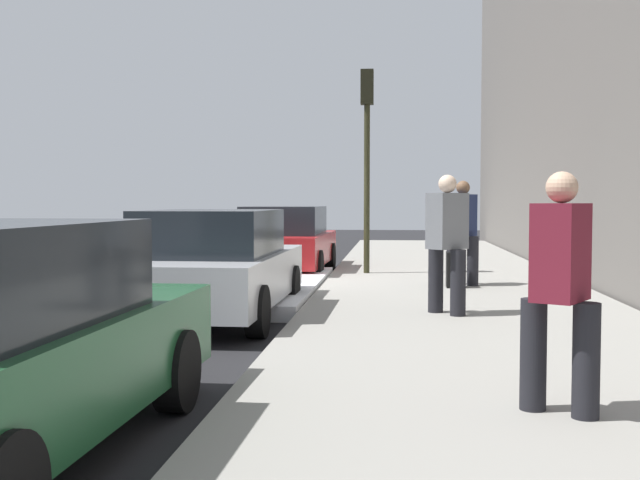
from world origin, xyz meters
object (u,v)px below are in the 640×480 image
(pedestrian_navy_coat, at_px, (463,229))
(pedestrian_burgundy_coat, at_px, (560,285))
(parked_car_silver, at_px, (215,265))
(parked_car_red, at_px, (286,241))
(rolling_suitcase, at_px, (453,270))
(pedestrian_grey_coat, at_px, (447,240))
(traffic_light_pole, at_px, (367,135))

(pedestrian_navy_coat, distance_m, pedestrian_burgundy_coat, 8.32)
(parked_car_silver, height_order, parked_car_red, same)
(parked_car_silver, xyz_separation_m, pedestrian_navy_coat, (3.42, -3.64, 0.37))
(parked_car_red, distance_m, rolling_suitcase, 4.79)
(pedestrian_grey_coat, relative_size, pedestrian_burgundy_coat, 1.08)
(pedestrian_grey_coat, bearing_deg, pedestrian_burgundy_coat, -174.40)
(parked_car_silver, bearing_deg, pedestrian_navy_coat, -46.76)
(rolling_suitcase, bearing_deg, parked_car_red, 44.88)
(pedestrian_navy_coat, bearing_deg, parked_car_silver, 133.24)
(traffic_light_pole, relative_size, rolling_suitcase, 4.28)
(parked_car_silver, xyz_separation_m, pedestrian_grey_coat, (-0.15, -3.13, 0.37))
(pedestrian_grey_coat, relative_size, traffic_light_pole, 0.44)
(pedestrian_burgundy_coat, bearing_deg, pedestrian_grey_coat, 5.60)
(pedestrian_burgundy_coat, height_order, traffic_light_pole, traffic_light_pole)
(parked_car_red, relative_size, pedestrian_burgundy_coat, 2.50)
(parked_car_red, bearing_deg, rolling_suitcase, -135.12)
(pedestrian_navy_coat, xyz_separation_m, pedestrian_grey_coat, (-3.57, 0.51, -0.01))
(pedestrian_grey_coat, height_order, pedestrian_burgundy_coat, pedestrian_grey_coat)
(traffic_light_pole, bearing_deg, parked_car_red, 64.24)
(pedestrian_burgundy_coat, xyz_separation_m, rolling_suitcase, (7.91, 0.15, -0.60))
(traffic_light_pole, height_order, rolling_suitcase, traffic_light_pole)
(parked_car_red, height_order, pedestrian_navy_coat, pedestrian_navy_coat)
(parked_car_silver, distance_m, pedestrian_burgundy_coat, 6.08)
(parked_car_red, height_order, traffic_light_pole, traffic_light_pole)
(pedestrian_burgundy_coat, relative_size, traffic_light_pole, 0.41)
(rolling_suitcase, bearing_deg, parked_car_silver, 131.18)
(parked_car_silver, relative_size, rolling_suitcase, 4.62)
(rolling_suitcase, bearing_deg, traffic_light_pole, 31.93)
(pedestrian_navy_coat, xyz_separation_m, pedestrian_burgundy_coat, (-8.31, 0.04, -0.08))
(pedestrian_navy_coat, relative_size, traffic_light_pole, 0.44)
(traffic_light_pole, bearing_deg, pedestrian_burgundy_coat, -170.63)
(parked_car_red, bearing_deg, pedestrian_burgundy_coat, -162.66)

